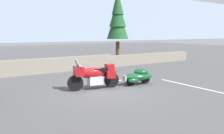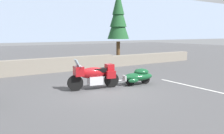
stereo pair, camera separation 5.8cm
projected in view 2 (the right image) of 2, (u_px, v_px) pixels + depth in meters
ground_plane at (104, 90)px, 9.81m from camera, size 80.00×80.00×0.00m
stone_guard_wall at (55, 65)px, 14.38m from camera, size 24.00×0.61×0.91m
touring_motorcycle at (94, 75)px, 9.93m from camera, size 2.30×0.97×1.33m
car_shaped_trailer at (138, 76)px, 10.84m from camera, size 2.23×0.96×0.76m
pine_tree_tall at (118, 17)px, 18.88m from camera, size 1.79×1.79×5.95m
parking_stripe_marker at (191, 86)px, 10.59m from camera, size 0.12×3.60×0.01m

